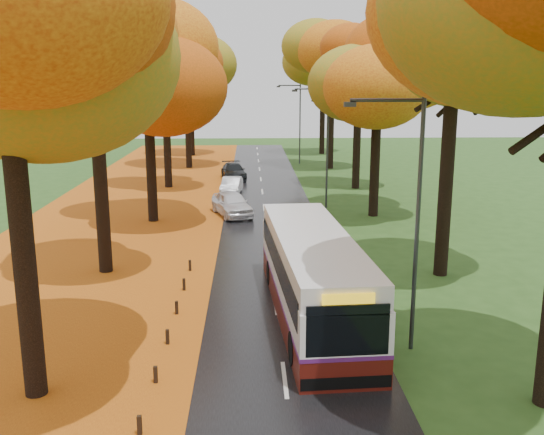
{
  "coord_description": "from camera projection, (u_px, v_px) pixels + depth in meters",
  "views": [
    {
      "loc": [
        -0.96,
        -9.96,
        8.5
      ],
      "look_at": [
        0.0,
        15.82,
        2.6
      ],
      "focal_mm": 40.0,
      "sensor_mm": 36.0,
      "label": 1
    }
  ],
  "objects": [
    {
      "name": "streetlamp_mid",
      "position": [
        324.0,
        138.0,
        39.95
      ],
      "size": [
        2.45,
        0.18,
        8.0
      ],
      "color": "#333538",
      "rests_on": "ground"
    },
    {
      "name": "centre_line",
      "position": [
        266.0,
        225.0,
        35.98
      ],
      "size": [
        0.12,
        90.0,
        0.01
      ],
      "primitive_type": "cube",
      "color": "silver",
      "rests_on": "road"
    },
    {
      "name": "car_white",
      "position": [
        232.0,
        204.0,
        38.39
      ],
      "size": [
        3.12,
        4.84,
        1.53
      ],
      "primitive_type": "imported",
      "rotation": [
        0.0,
        0.0,
        0.32
      ],
      "color": "silver",
      "rests_on": "road"
    },
    {
      "name": "streetlamp_far",
      "position": [
        298.0,
        118.0,
        61.38
      ],
      "size": [
        2.45,
        0.18,
        8.0
      ],
      "color": "#333538",
      "rests_on": "ground"
    },
    {
      "name": "trees_left",
      "position": [
        143.0,
        61.0,
        35.61
      ],
      "size": [
        9.2,
        74.0,
        13.88
      ],
      "color": "black",
      "rests_on": "ground"
    },
    {
      "name": "leaf_verge",
      "position": [
        114.0,
        227.0,
        35.66
      ],
      "size": [
        12.0,
        90.0,
        0.02
      ],
      "primitive_type": "cube",
      "color": "#903B0D",
      "rests_on": "ground"
    },
    {
      "name": "streetlamp_near",
      "position": [
        410.0,
        206.0,
        18.52
      ],
      "size": [
        2.45,
        0.18,
        8.0
      ],
      "color": "#333538",
      "rests_on": "ground"
    },
    {
      "name": "bus",
      "position": [
        313.0,
        274.0,
        21.93
      ],
      "size": [
        3.34,
        11.65,
        3.03
      ],
      "rotation": [
        0.0,
        0.0,
        0.06
      ],
      "color": "#4B110B",
      "rests_on": "road"
    },
    {
      "name": "trees_right",
      "position": [
        386.0,
        59.0,
        35.96
      ],
      "size": [
        9.3,
        74.2,
        13.96
      ],
      "color": "black",
      "rests_on": "ground"
    },
    {
      "name": "leaf_drift",
      "position": [
        215.0,
        225.0,
        35.87
      ],
      "size": [
        0.9,
        90.0,
        0.01
      ],
      "primitive_type": "cube",
      "color": "#CC6A15",
      "rests_on": "road"
    },
    {
      "name": "car_silver",
      "position": [
        232.0,
        186.0,
        45.54
      ],
      "size": [
        1.72,
        3.98,
        1.28
      ],
      "primitive_type": "imported",
      "rotation": [
        0.0,
        0.0,
        -0.1
      ],
      "color": "#A9ADB1",
      "rests_on": "road"
    },
    {
      "name": "bollard_row",
      "position": [
        148.0,
        398.0,
        16.02
      ],
      "size": [
        0.11,
        23.51,
        0.52
      ],
      "color": "black",
      "rests_on": "ground"
    },
    {
      "name": "car_dark",
      "position": [
        234.0,
        171.0,
        52.49
      ],
      "size": [
        2.5,
        4.87,
        1.35
      ],
      "primitive_type": "imported",
      "rotation": [
        0.0,
        0.0,
        0.13
      ],
      "color": "black",
      "rests_on": "road"
    },
    {
      "name": "road",
      "position": [
        266.0,
        225.0,
        35.98
      ],
      "size": [
        6.5,
        90.0,
        0.04
      ],
      "primitive_type": "cube",
      "color": "black",
      "rests_on": "ground"
    }
  ]
}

